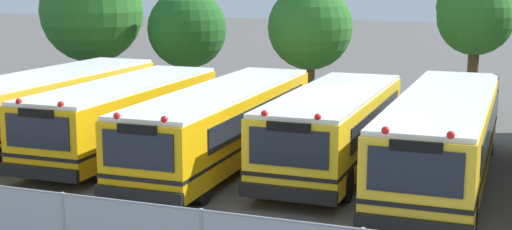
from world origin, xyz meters
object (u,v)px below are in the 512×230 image
Objects in this scene: school_bus_1 at (125,114)px; tree_2 at (309,26)px; school_bus_2 at (223,122)px; school_bus_4 at (443,134)px; school_bus_0 at (44,105)px; school_bus_3 at (334,127)px; tree_1 at (190,29)px; tree_0 at (94,10)px; tree_3 at (473,16)px.

tree_2 reaches higher than school_bus_1.
school_bus_2 is 6.74m from school_bus_4.
school_bus_1 is 10.35m from tree_2.
school_bus_0 is 1.19× the size of school_bus_1.
tree_1 reaches higher than school_bus_3.
school_bus_4 is at bearing -179.47° from school_bus_0.
school_bus_3 is (3.45, 0.48, 0.01)m from school_bus_2.
tree_2 is at bearing -90.49° from school_bus_2.
tree_0 is 1.26× the size of tree_1.
tree_1 is 6.12m from tree_2.
school_bus_4 is at bearing -89.80° from tree_3.
school_bus_4 is at bearing -54.25° from tree_2.
school_bus_4 reaches higher than school_bus_3.
school_bus_1 is 0.83× the size of school_bus_4.
school_bus_4 reaches higher than school_bus_2.
tree_3 is at bearing -120.76° from school_bus_2.
tree_3 is at bearing -89.42° from school_bus_4.
school_bus_4 is 1.99× the size of tree_3.
tree_0 is (-3.72, 9.26, 2.92)m from school_bus_0.
school_bus_3 is 1.58× the size of tree_3.
school_bus_4 is 11.70m from tree_2.
tree_3 reaches higher than tree_2.
school_bus_0 is at bearing -4.03° from school_bus_2.
tree_0 is (-14.26, 9.26, 2.95)m from school_bus_3.
tree_1 reaches higher than school_bus_2.
school_bus_2 is 13.50m from tree_3.
tree_1 is at bearing 172.27° from tree_2.
tree_0 is at bearing -42.20° from school_bus_2.
school_bus_1 is at bearing 2.48° from school_bus_3.
tree_3 is (13.79, 10.88, 2.87)m from school_bus_0.
school_bus_3 is (10.54, 0.00, -0.03)m from school_bus_0.
tree_1 is at bearing -60.16° from school_bus_2.
school_bus_1 is 10.65m from tree_1.
school_bus_4 is (13.82, -0.21, 0.02)m from school_bus_0.
school_bus_2 is 14.85m from tree_0.
tree_0 is (-7.17, 9.52, 2.97)m from school_bus_1.
school_bus_1 is 15.48m from tree_3.
school_bus_2 is at bearing -59.94° from tree_1.
school_bus_4 is at bearing -28.34° from tree_0.
tree_2 is at bearing -126.75° from school_bus_0.
school_bus_1 is at bearing 176.99° from school_bus_0.
school_bus_0 is 1.02× the size of school_bus_2.
school_bus_2 is 2.10× the size of tree_1.
tree_1 is (4.81, 0.65, -0.86)m from tree_0.
school_bus_0 is at bearing -96.23° from tree_1.
school_bus_2 is at bearing 2.65° from school_bus_4.
tree_1 is (-9.45, 9.90, 2.09)m from school_bus_3.
tree_2 is (3.69, 9.35, 2.45)m from school_bus_1.
school_bus_0 is 3.45m from school_bus_1.
tree_2 reaches higher than school_bus_2.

